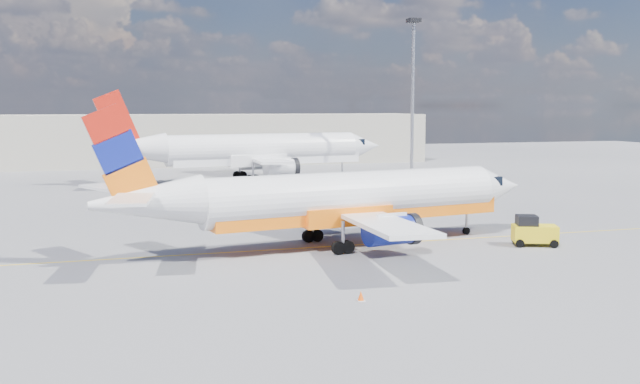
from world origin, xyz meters
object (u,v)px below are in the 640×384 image
object	(u,v)px
second_jet	(254,151)
gse_tug	(533,231)
traffic_cone	(361,296)
main_jet	(339,199)

from	to	relation	value
second_jet	gse_tug	xyz separation A→B (m)	(9.91, -47.04, -2.79)
second_jet	traffic_cone	world-z (taller)	second_jet
main_jet	gse_tug	world-z (taller)	main_jet
gse_tug	traffic_cone	size ratio (longest dim) A/B	6.42
main_jet	traffic_cone	distance (m)	13.74
traffic_cone	gse_tug	bearing A→B (deg)	31.52
second_jet	traffic_cone	xyz separation A→B (m)	(-5.90, -56.74, -3.52)
second_jet	main_jet	bearing A→B (deg)	-101.19
main_jet	traffic_cone	size ratio (longest dim) A/B	62.70
second_jet	gse_tug	distance (m)	48.16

